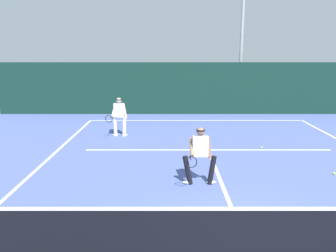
% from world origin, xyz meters
% --- Properties ---
extents(court_line_baseline_far, '(10.69, 0.10, 0.01)m').
position_xyz_m(court_line_baseline_far, '(0.00, 11.45, 0.00)').
color(court_line_baseline_far, white).
rests_on(court_line_baseline_far, ground_plane).
extents(court_line_service, '(8.72, 0.10, 0.01)m').
position_xyz_m(court_line_service, '(0.00, 6.37, 0.00)').
color(court_line_service, white).
rests_on(court_line_service, ground_plane).
extents(court_line_centre, '(0.10, 6.40, 0.01)m').
position_xyz_m(court_line_centre, '(0.00, 3.20, 0.00)').
color(court_line_centre, white).
rests_on(court_line_centre, ground_plane).
extents(tennis_net, '(11.71, 0.09, 1.09)m').
position_xyz_m(tennis_net, '(0.00, 0.00, 0.51)').
color(tennis_net, '#1E4723').
rests_on(tennis_net, ground_plane).
extents(player_near, '(0.91, 0.87, 1.54)m').
position_xyz_m(player_near, '(-0.60, 3.29, 0.84)').
color(player_near, black).
rests_on(player_near, ground_plane).
extents(player_far, '(0.81, 0.87, 1.59)m').
position_xyz_m(player_far, '(-3.43, 8.35, 0.87)').
color(player_far, silver).
rests_on(player_far, ground_plane).
extents(tennis_ball, '(0.07, 0.07, 0.07)m').
position_xyz_m(tennis_ball, '(1.96, 6.56, 0.03)').
color(tennis_ball, '#D1E033').
rests_on(tennis_ball, ground_plane).
extents(tennis_ball_extra, '(0.07, 0.07, 0.07)m').
position_xyz_m(tennis_ball_extra, '(3.32, 3.98, 0.03)').
color(tennis_ball_extra, '#D1E033').
rests_on(tennis_ball_extra, ground_plane).
extents(back_fence_windscreen, '(21.54, 0.12, 2.83)m').
position_xyz_m(back_fence_windscreen, '(0.00, 13.24, 1.42)').
color(back_fence_windscreen, '#112F25').
rests_on(back_fence_windscreen, ground_plane).
extents(light_pole, '(0.55, 0.44, 8.26)m').
position_xyz_m(light_pole, '(2.70, 14.23, 5.00)').
color(light_pole, '#9EA39E').
rests_on(light_pole, ground_plane).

